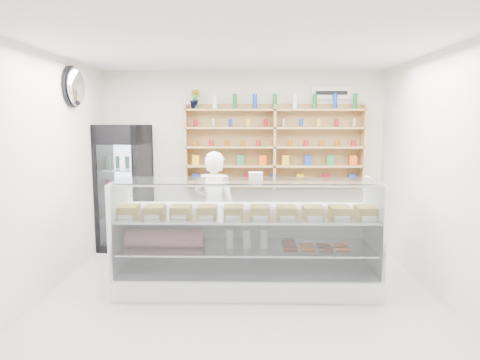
{
  "coord_description": "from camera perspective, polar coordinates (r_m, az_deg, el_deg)",
  "views": [
    {
      "loc": [
        0.08,
        -4.45,
        2.0
      ],
      "look_at": [
        -0.02,
        0.9,
        1.27
      ],
      "focal_mm": 32.0,
      "sensor_mm": 36.0,
      "label": 1
    }
  ],
  "objects": [
    {
      "name": "room",
      "position": [
        4.49,
        0.02,
        0.12
      ],
      "size": [
        5.0,
        5.0,
        5.0
      ],
      "color": "#BBBAC0",
      "rests_on": "ground"
    },
    {
      "name": "display_counter",
      "position": [
        5.21,
        0.9,
        -10.52
      ],
      "size": [
        3.05,
        0.91,
        1.33
      ],
      "color": "white",
      "rests_on": "floor"
    },
    {
      "name": "shop_worker",
      "position": [
        5.98,
        -3.4,
        -3.78
      ],
      "size": [
        0.66,
        0.51,
        1.6
      ],
      "primitive_type": "imported",
      "rotation": [
        0.0,
        0.0,
        2.91
      ],
      "color": "white",
      "rests_on": "floor"
    },
    {
      "name": "drinks_cooler",
      "position": [
        6.93,
        -15.12,
        -0.93
      ],
      "size": [
        0.79,
        0.77,
        1.95
      ],
      "rotation": [
        0.0,
        0.0,
        -0.14
      ],
      "color": "black",
      "rests_on": "floor"
    },
    {
      "name": "wall_shelving",
      "position": [
        6.81,
        4.59,
        4.36
      ],
      "size": [
        2.84,
        0.28,
        1.33
      ],
      "color": "#A47F4D",
      "rests_on": "back_wall"
    },
    {
      "name": "potted_plant",
      "position": [
        6.85,
        -6.02,
        10.66
      ],
      "size": [
        0.21,
        0.19,
        0.3
      ],
      "primitive_type": "imported",
      "rotation": [
        0.0,
        0.0,
        -0.43
      ],
      "color": "#1E6626",
      "rests_on": "wall_shelving"
    },
    {
      "name": "security_mirror",
      "position": [
        6.09,
        -21.06,
        11.53
      ],
      "size": [
        0.15,
        0.5,
        0.5
      ],
      "primitive_type": "ellipsoid",
      "color": "silver",
      "rests_on": "left_wall"
    },
    {
      "name": "wall_sign",
      "position": [
        7.06,
        12.06,
        11.29
      ],
      "size": [
        0.62,
        0.03,
        0.2
      ],
      "primitive_type": "cube",
      "color": "white",
      "rests_on": "back_wall"
    }
  ]
}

